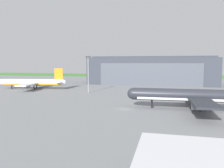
# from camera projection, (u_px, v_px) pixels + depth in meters

# --- Properties ---
(ground_plane) EXTENTS (440.00, 440.00, 0.00)m
(ground_plane) POSITION_uv_depth(u_px,v_px,m) (125.00, 109.00, 71.02)
(ground_plane) COLOR slate
(grass_field_strip) EXTENTS (440.00, 56.00, 0.08)m
(grass_field_strip) POSITION_uv_depth(u_px,v_px,m) (155.00, 76.00, 244.33)
(grass_field_strip) COLOR #438035
(grass_field_strip) RESTS_ON ground_plane
(maintenance_hangar) EXTENTS (83.53, 30.28, 19.04)m
(maintenance_hangar) POSITION_uv_depth(u_px,v_px,m) (151.00, 71.00, 154.52)
(maintenance_hangar) COLOR #383D47
(maintenance_hangar) RESTS_ON ground_plane
(airliner_far_left) EXTENTS (37.43, 33.50, 11.53)m
(airliner_far_left) POSITION_uv_depth(u_px,v_px,m) (33.00, 82.00, 123.83)
(airliner_far_left) COLOR silver
(airliner_far_left) RESTS_ON ground_plane
(airliner_near_left) EXTENTS (41.73, 37.39, 13.15)m
(airliner_near_left) POSITION_uv_depth(u_px,v_px,m) (195.00, 96.00, 69.67)
(airliner_near_left) COLOR #282B33
(airliner_near_left) RESTS_ON ground_plane
(apron_light_mast) EXTENTS (2.40, 0.50, 17.80)m
(apron_light_mast) POSITION_uv_depth(u_px,v_px,m) (88.00, 71.00, 108.38)
(apron_light_mast) COLOR #99999E
(apron_light_mast) RESTS_ON ground_plane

